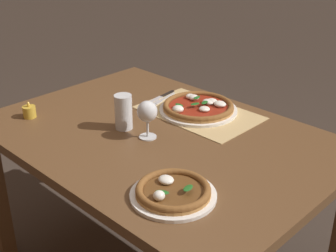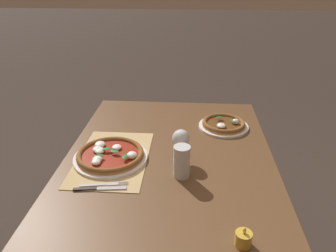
{
  "view_description": "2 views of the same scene",
  "coord_description": "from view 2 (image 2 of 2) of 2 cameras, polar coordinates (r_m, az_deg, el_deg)",
  "views": [
    {
      "loc": [
        -1.19,
        1.18,
        1.58
      ],
      "look_at": [
        -0.08,
        0.03,
        0.81
      ],
      "focal_mm": 50.0,
      "sensor_mm": 36.0,
      "label": 1
    },
    {
      "loc": [
        1.32,
        0.09,
        1.56
      ],
      "look_at": [
        -0.15,
        -0.02,
        0.84
      ],
      "focal_mm": 35.0,
      "sensor_mm": 36.0,
      "label": 2
    }
  ],
  "objects": [
    {
      "name": "pizza_far",
      "position": [
        1.86,
        9.68,
        0.29
      ],
      "size": [
        0.28,
        0.28,
        0.05
      ],
      "color": "white",
      "rests_on": "dining_table"
    },
    {
      "name": "dining_table",
      "position": [
        1.61,
        0.15,
        -8.44
      ],
      "size": [
        1.39,
        0.99,
        0.74
      ],
      "color": "brown",
      "rests_on": "ground"
    },
    {
      "name": "paper_placemat",
      "position": [
        1.57,
        -9.6,
        -5.49
      ],
      "size": [
        0.52,
        0.33,
        0.0
      ],
      "primitive_type": "cube",
      "color": "tan",
      "rests_on": "dining_table"
    },
    {
      "name": "pint_glass",
      "position": [
        1.4,
        2.4,
        -6.32
      ],
      "size": [
        0.07,
        0.07,
        0.15
      ],
      "color": "silver",
      "rests_on": "dining_table"
    },
    {
      "name": "pizza_near",
      "position": [
        1.56,
        -10.04,
        -4.98
      ],
      "size": [
        0.35,
        0.35,
        0.05
      ],
      "color": "white",
      "rests_on": "paper_placemat"
    },
    {
      "name": "wine_glass",
      "position": [
        1.49,
        2.24,
        -2.42
      ],
      "size": [
        0.08,
        0.08,
        0.16
      ],
      "color": "silver",
      "rests_on": "dining_table"
    },
    {
      "name": "votive_candle",
      "position": [
        1.15,
        12.97,
        -18.66
      ],
      "size": [
        0.06,
        0.06,
        0.07
      ],
      "color": "gold",
      "rests_on": "dining_table"
    },
    {
      "name": "knife",
      "position": [
        1.38,
        -11.76,
        -10.63
      ],
      "size": [
        0.04,
        0.22,
        0.01
      ],
      "color": "black",
      "rests_on": "paper_placemat"
    },
    {
      "name": "fork",
      "position": [
        1.4,
        -11.02,
        -9.96
      ],
      "size": [
        0.05,
        0.2,
        0.0
      ],
      "color": "#B7B7BC",
      "rests_on": "paper_placemat"
    }
  ]
}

